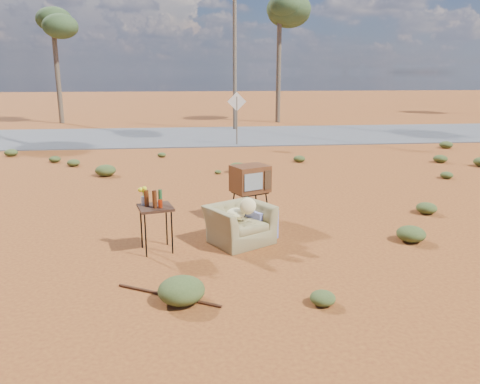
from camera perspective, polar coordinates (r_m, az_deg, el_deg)
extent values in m
plane|color=#95531D|center=(7.95, -1.68, -7.50)|extent=(140.00, 140.00, 0.00)
cube|color=#565659|center=(22.55, -5.04, 6.83)|extent=(140.00, 7.00, 0.04)
imported|color=olive|center=(8.29, -0.05, -3.18)|extent=(1.25, 1.11, 0.92)
ellipsoid|color=#FFE89B|center=(8.28, -0.52, -2.66)|extent=(0.33, 0.33, 0.20)
ellipsoid|color=#FFE89B|center=(8.11, 0.96, -1.73)|extent=(0.29, 0.15, 0.29)
cube|color=navy|center=(8.71, 2.18, -3.65)|extent=(0.72, 0.81, 0.54)
cube|color=black|center=(9.61, 1.24, -0.04)|extent=(0.76, 0.69, 0.03)
cylinder|color=black|center=(9.36, 0.45, -2.23)|extent=(0.04, 0.04, 0.57)
cylinder|color=black|center=(9.66, 3.37, -1.74)|extent=(0.04, 0.04, 0.57)
cylinder|color=black|center=(9.73, -0.90, -1.59)|extent=(0.04, 0.04, 0.57)
cylinder|color=black|center=(10.02, 1.96, -1.13)|extent=(0.04, 0.04, 0.57)
cube|color=brown|center=(9.55, 1.24, 1.64)|extent=(0.86, 0.78, 0.54)
cube|color=gray|center=(9.26, 1.66, 1.24)|extent=(0.39, 0.19, 0.34)
cube|color=#472D19|center=(9.44, 3.41, 1.48)|extent=(0.15, 0.08, 0.39)
cube|color=#392014|center=(7.95, -10.28, -1.88)|extent=(0.66, 0.66, 0.04)
cylinder|color=black|center=(7.82, -11.44, -5.15)|extent=(0.03, 0.03, 0.77)
cylinder|color=black|center=(7.90, -8.29, -4.82)|extent=(0.03, 0.03, 0.77)
cylinder|color=black|center=(8.23, -11.94, -4.18)|extent=(0.03, 0.03, 0.77)
cylinder|color=black|center=(8.30, -8.95, -3.88)|extent=(0.03, 0.03, 0.77)
cylinder|color=#451D0B|center=(7.93, -11.34, -0.72)|extent=(0.08, 0.08, 0.28)
cylinder|color=#451D0B|center=(7.81, -10.37, -0.83)|extent=(0.07, 0.07, 0.31)
cylinder|color=#225125|center=(8.03, -9.70, -0.55)|extent=(0.07, 0.07, 0.26)
cylinder|color=#B02D0E|center=(7.83, -9.69, -1.39)|extent=(0.07, 0.07, 0.14)
cylinder|color=silver|center=(8.05, -11.67, -1.00)|extent=(0.09, 0.09, 0.15)
ellipsoid|color=yellow|center=(8.01, -11.73, 0.15)|extent=(0.18, 0.18, 0.13)
cylinder|color=#492313|center=(6.58, -8.74, -12.33)|extent=(1.42, 0.84, 0.04)
cylinder|color=brown|center=(19.56, -0.39, 8.63)|extent=(0.06, 0.06, 2.00)
cube|color=silver|center=(19.50, -0.39, 10.96)|extent=(0.78, 0.04, 0.78)
cylinder|color=brown|center=(30.26, -21.38, 13.50)|extent=(0.28, 0.28, 6.00)
ellipsoid|color=#3E572C|center=(30.37, -21.83, 18.20)|extent=(3.20, 3.20, 2.20)
cylinder|color=brown|center=(28.91, 4.74, 15.40)|extent=(0.28, 0.28, 7.00)
ellipsoid|color=#3E572C|center=(29.12, 4.87, 21.31)|extent=(3.20, 3.20, 2.20)
cylinder|color=brown|center=(25.01, -0.65, 16.76)|extent=(0.20, 0.20, 8.00)
ellipsoid|color=#445123|center=(10.86, 21.79, -1.83)|extent=(0.44, 0.44, 0.24)
ellipsoid|color=#445123|center=(14.33, -16.08, 2.56)|extent=(0.60, 0.60, 0.33)
ellipsoid|color=#445123|center=(14.69, 23.88, 1.90)|extent=(0.36, 0.36, 0.20)
ellipsoid|color=#445123|center=(16.07, 7.24, 4.05)|extent=(0.40, 0.40, 0.22)
ellipsoid|color=#445123|center=(17.11, -9.52, 4.50)|extent=(0.30, 0.30, 0.17)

